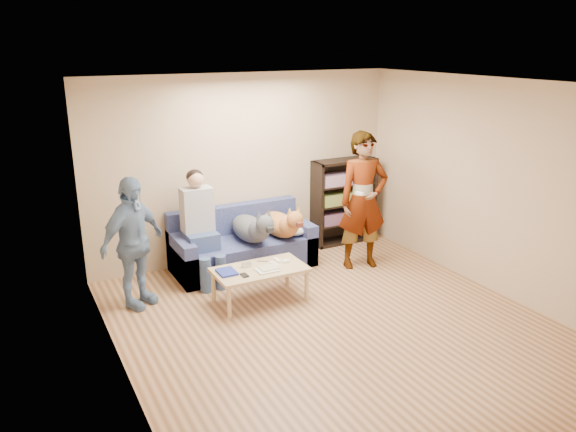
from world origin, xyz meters
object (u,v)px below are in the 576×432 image
sofa (242,248)px  coffee_table (260,272)px  dog_gray (252,228)px  bookshelf (343,199)px  person_seated (200,223)px  person_standing_left (133,243)px  camera_silver (246,265)px  notebook_blue (227,272)px  person_standing_right (363,201)px  dog_tan (282,224)px

sofa → coffee_table: sofa is taller
dog_gray → bookshelf: 1.80m
person_seated → coffee_table: (0.39, -0.96, -0.40)m
person_seated → dog_gray: 0.71m
person_standing_left → coffee_table: (1.34, -0.57, -0.41)m
dog_gray → bookshelf: bearing=15.0°
camera_silver → person_seated: bearing=108.1°
person_standing_left → dog_gray: person_standing_left is taller
notebook_blue → dog_gray: 1.07m
person_standing_left → sofa: (1.56, 0.51, -0.50)m
camera_silver → coffee_table: 0.18m
notebook_blue → person_standing_right: bearing=8.4°
coffee_table → sofa: bearing=78.2°
person_standing_right → notebook_blue: size_ratio=7.21×
notebook_blue → bookshelf: bearing=27.6°
person_seated → bookshelf: size_ratio=1.13×
person_standing_right → person_standing_left: (-3.05, 0.21, -0.16)m
person_standing_right → person_standing_left: person_standing_right is taller
person_standing_right → sofa: size_ratio=0.99×
person_standing_right → notebook_blue: bearing=-160.0°
person_seated → dog_tan: size_ratio=1.29×
sofa → coffee_table: 1.11m
sofa → camera_silver: bearing=-109.7°
person_standing_left → notebook_blue: bearing=-61.1°
person_seated → bookshelf: (2.42, 0.36, -0.09)m
person_seated → dog_tan: person_seated is taller
notebook_blue → sofa: sofa is taller
sofa → dog_tan: 0.65m
notebook_blue → dog_tan: 1.40m
camera_silver → dog_tan: 1.14m
dog_tan → bookshelf: 1.37m
dog_gray → notebook_blue: bearing=-130.7°
notebook_blue → person_seated: person_seated is taller
notebook_blue → sofa: size_ratio=0.14×
dog_gray → camera_silver: bearing=-119.2°
camera_silver → bookshelf: (2.15, 1.20, 0.23)m
sofa → dog_tan: (0.51, -0.23, 0.33)m
camera_silver → dog_tan: bearing=40.6°
person_standing_right → dog_gray: person_standing_right is taller
person_standing_right → person_seated: (-2.11, 0.60, -0.16)m
person_standing_left → bookshelf: bearing=-19.5°
dog_gray → coffee_table: size_ratio=1.12×
person_standing_left → notebook_blue: 1.13m
bookshelf → dog_gray: bearing=-165.0°
camera_silver → dog_tan: dog_tan is taller
person_standing_right → person_seated: bearing=175.8°
camera_silver → sofa: size_ratio=0.06×
camera_silver → dog_gray: size_ratio=0.09×
notebook_blue → coffee_table: bearing=-7.1°
camera_silver → person_seated: (-0.27, 0.84, 0.33)m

